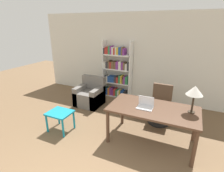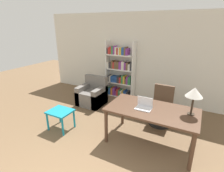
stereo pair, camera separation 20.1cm
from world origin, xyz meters
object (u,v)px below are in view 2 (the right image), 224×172
(side_table_blue, at_px, (60,114))
(armchair, at_px, (92,95))
(office_chair, at_px, (161,107))
(laptop, at_px, (144,106))
(table_lamp, at_px, (194,93))
(desk, at_px, (152,113))
(bookshelf, at_px, (119,72))

(side_table_blue, height_order, armchair, armchair)
(office_chair, relative_size, armchair, 1.14)
(laptop, height_order, table_lamp, table_lamp)
(table_lamp, xyz_separation_m, side_table_blue, (-2.68, -0.60, -0.82))
(desk, xyz_separation_m, armchair, (-2.12, 1.02, -0.40))
(table_lamp, bearing_deg, desk, -169.59)
(side_table_blue, bearing_deg, laptop, 13.09)
(office_chair, bearing_deg, laptop, -99.87)
(bookshelf, bearing_deg, table_lamp, -38.03)
(desk, height_order, bookshelf, bookshelf)
(table_lamp, xyz_separation_m, bookshelf, (-2.34, 1.83, -0.37))
(laptop, distance_m, office_chair, 1.03)
(desk, xyz_separation_m, bookshelf, (-1.65, 1.96, 0.15))
(table_lamp, distance_m, armchair, 3.09)
(desk, bearing_deg, laptop, -163.41)
(table_lamp, distance_m, bookshelf, 2.99)
(laptop, relative_size, armchair, 0.37)
(laptop, bearing_deg, side_table_blue, -166.91)
(armchair, bearing_deg, laptop, -28.37)
(desk, xyz_separation_m, office_chair, (0.01, 0.89, -0.26))
(desk, distance_m, office_chair, 0.93)
(laptop, height_order, bookshelf, bookshelf)
(armchair, xyz_separation_m, bookshelf, (0.47, 0.94, 0.55))
(office_chair, distance_m, bookshelf, 2.02)
(bookshelf, bearing_deg, office_chair, -32.73)
(office_chair, bearing_deg, side_table_blue, -145.79)
(office_chair, bearing_deg, table_lamp, -48.34)
(laptop, distance_m, bookshelf, 2.50)
(office_chair, height_order, armchair, office_chair)
(desk, xyz_separation_m, table_lamp, (0.69, 0.13, 0.52))
(table_lamp, relative_size, armchair, 0.63)
(desk, distance_m, armchair, 2.38)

